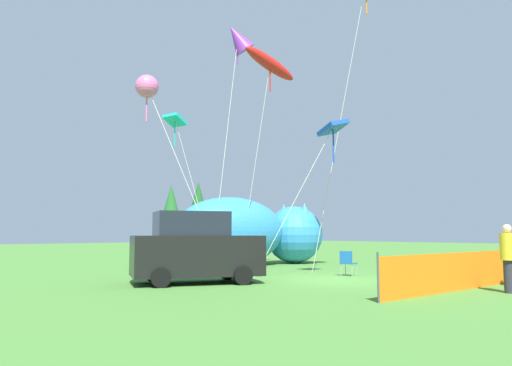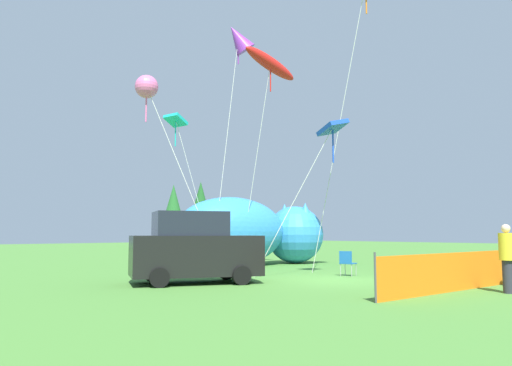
% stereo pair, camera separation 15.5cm
% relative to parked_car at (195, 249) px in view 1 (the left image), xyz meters
% --- Properties ---
extents(ground_plane, '(120.00, 120.00, 0.00)m').
position_rel_parked_car_xyz_m(ground_plane, '(3.99, -2.29, -1.06)').
color(ground_plane, '#477F33').
extents(parked_car, '(4.35, 3.31, 2.20)m').
position_rel_parked_car_xyz_m(parked_car, '(0.00, 0.00, 0.00)').
color(parked_car, black).
rests_on(parked_car, ground).
extents(folding_chair, '(0.61, 0.61, 0.89)m').
position_rel_parked_car_xyz_m(folding_chair, '(5.58, -1.63, -0.53)').
color(folding_chair, '#1959A5').
rests_on(folding_chair, ground).
extents(inflatable_cat, '(8.22, 4.11, 3.22)m').
position_rel_parked_car_xyz_m(inflatable_cat, '(6.85, 5.15, 0.43)').
color(inflatable_cat, '#338CD8').
rests_on(inflatable_cat, ground).
extents(safety_fence, '(9.93, 0.48, 1.13)m').
position_rel_parked_car_xyz_m(safety_fence, '(5.42, -6.50, -0.55)').
color(safety_fence, orange).
rests_on(safety_fence, ground).
extents(spectator_in_blue_shirt, '(0.39, 0.39, 1.78)m').
position_rel_parked_car_xyz_m(spectator_in_blue_shirt, '(4.51, -7.59, -0.09)').
color(spectator_in_blue_shirt, '#2D2D38').
rests_on(spectator_in_blue_shirt, ground).
extents(kite_purple_delta, '(2.91, 1.57, 11.92)m').
position_rel_parked_car_xyz_m(kite_purple_delta, '(6.22, 5.25, 9.98)').
color(kite_purple_delta, silver).
rests_on(kite_purple_delta, ground).
extents(kite_red_lizard, '(3.13, 1.51, 10.04)m').
position_rel_parked_car_xyz_m(kite_red_lizard, '(6.39, 3.15, 8.20)').
color(kite_red_lizard, silver).
rests_on(kite_red_lizard, ground).
extents(kite_teal_diamond, '(2.05, 1.97, 7.33)m').
position_rel_parked_car_xyz_m(kite_teal_diamond, '(4.24, 7.60, 5.87)').
color(kite_teal_diamond, silver).
rests_on(kite_teal_diamond, ground).
extents(kite_blue_box, '(2.83, 2.31, 5.70)m').
position_rel_parked_car_xyz_m(kite_blue_box, '(5.00, -1.49, 4.23)').
color(kite_blue_box, silver).
rests_on(kite_blue_box, ground).
extents(kite_pink_octopus, '(2.28, 2.79, 7.26)m').
position_rel_parked_car_xyz_m(kite_pink_octopus, '(-0.13, 2.89, 5.75)').
color(kite_pink_octopus, silver).
rests_on(kite_pink_octopus, ground).
extents(horizon_tree_east, '(2.94, 2.94, 7.01)m').
position_rel_parked_car_xyz_m(horizon_tree_east, '(22.57, 30.64, 3.24)').
color(horizon_tree_east, brown).
rests_on(horizon_tree_east, ground).
extents(horizon_tree_mid, '(2.61, 2.61, 6.23)m').
position_rel_parked_car_xyz_m(horizon_tree_mid, '(17.77, 28.55, 2.77)').
color(horizon_tree_mid, brown).
rests_on(horizon_tree_mid, ground).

